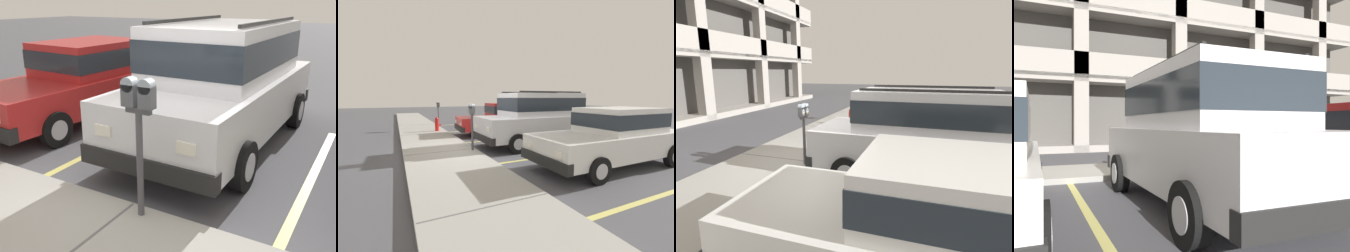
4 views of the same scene
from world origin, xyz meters
TOP-DOWN VIEW (x-y plane):
  - ground_plane at (0.00, 0.00)m, footprint 80.00×80.00m
  - parking_stall_lines at (1.60, -1.40)m, footprint 12.93×4.80m
  - silver_suv at (0.02, -2.43)m, footprint 2.05×4.80m
  - dark_hatchback at (3.01, -2.37)m, footprint 2.05×4.59m
  - parking_meter_near at (-0.20, 0.35)m, footprint 0.35×0.12m

SIDE VIEW (x-z plane):
  - ground_plane at x=0.00m, z-range -0.10..0.00m
  - parking_stall_lines at x=1.60m, z-range 0.00..0.01m
  - dark_hatchback at x=3.01m, z-range 0.05..1.59m
  - silver_suv at x=0.02m, z-range 0.07..2.11m
  - parking_meter_near at x=-0.20m, z-range 0.48..1.98m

